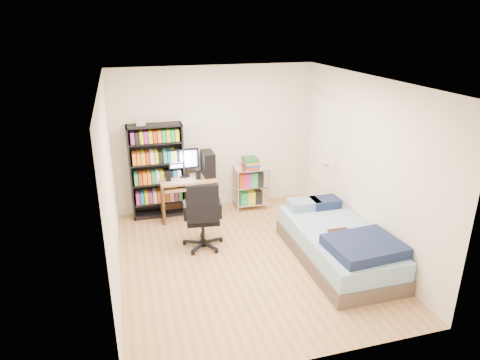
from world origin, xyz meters
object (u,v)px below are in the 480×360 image
object	(u,v)px
media_shelf	(157,170)
bed	(338,244)
computer_desk	(193,180)
office_chair	(203,227)

from	to	relation	value
media_shelf	bed	world-z (taller)	media_shelf
media_shelf	bed	xyz separation A→B (m)	(2.26, -2.21, -0.56)
bed	computer_desk	bearing A→B (deg)	129.17
office_chair	media_shelf	bearing A→B (deg)	117.44
media_shelf	office_chair	xyz separation A→B (m)	(0.51, -1.33, -0.49)
office_chair	bed	size ratio (longest dim) A/B	0.50
computer_desk	bed	bearing A→B (deg)	-50.83
computer_desk	office_chair	world-z (taller)	computer_desk
bed	media_shelf	bearing A→B (deg)	135.63
media_shelf	computer_desk	distance (m)	0.63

